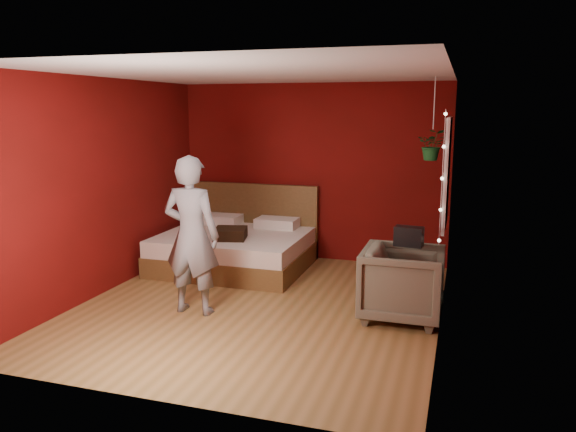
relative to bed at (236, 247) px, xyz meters
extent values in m
plane|color=olive|center=(0.89, -1.44, -0.29)|extent=(4.50, 4.50, 0.00)
cube|color=#5E0B09|center=(0.89, 0.82, 1.01)|extent=(4.00, 0.02, 2.60)
cube|color=#5E0B09|center=(0.89, -3.70, 1.01)|extent=(4.00, 0.02, 2.60)
cube|color=#5E0B09|center=(-1.12, -1.44, 1.01)|extent=(0.02, 4.50, 2.60)
cube|color=#5E0B09|center=(2.90, -1.44, 1.01)|extent=(0.02, 4.50, 2.60)
cube|color=silver|center=(0.89, -1.44, 2.32)|extent=(4.00, 4.50, 0.02)
cube|color=white|center=(2.86, -0.54, 1.21)|extent=(0.04, 0.97, 1.27)
cube|color=black|center=(2.84, -0.54, 1.21)|extent=(0.02, 0.85, 1.15)
cube|color=white|center=(2.84, -0.54, 1.21)|extent=(0.03, 0.05, 1.15)
cube|color=white|center=(2.84, -0.54, 1.21)|extent=(0.03, 0.85, 0.05)
cylinder|color=silver|center=(2.83, -1.06, 1.21)|extent=(0.01, 0.01, 1.45)
sphere|color=#FFF2CC|center=(2.83, -1.06, 0.54)|extent=(0.04, 0.04, 0.04)
sphere|color=#FFF2CC|center=(2.83, -1.06, 0.87)|extent=(0.04, 0.04, 0.04)
sphere|color=#FFF2CC|center=(2.83, -1.06, 1.21)|extent=(0.04, 0.04, 0.04)
sphere|color=#FFF2CC|center=(2.83, -1.06, 1.55)|extent=(0.04, 0.04, 0.04)
sphere|color=#FFF2CC|center=(2.83, -1.06, 1.89)|extent=(0.04, 0.04, 0.04)
cube|color=brown|center=(0.00, -0.09, -0.15)|extent=(2.01, 1.71, 0.28)
cube|color=beige|center=(0.00, -0.09, 0.10)|extent=(1.97, 1.67, 0.22)
cube|color=brown|center=(0.00, 0.72, 0.27)|extent=(2.01, 0.08, 1.11)
cube|color=silver|center=(-0.45, 0.48, 0.29)|extent=(0.60, 0.38, 0.14)
cube|color=silver|center=(0.45, 0.48, 0.29)|extent=(0.60, 0.38, 0.14)
imported|color=slate|center=(0.25, -1.85, 0.59)|extent=(0.64, 0.42, 1.75)
imported|color=#676551|center=(2.49, -1.35, 0.10)|extent=(0.87, 0.84, 0.79)
cube|color=black|center=(2.52, -1.26, 0.60)|extent=(0.32, 0.19, 0.21)
cube|color=black|center=(0.09, -0.40, 0.29)|extent=(0.50, 0.50, 0.15)
cylinder|color=silver|center=(2.67, -0.27, 2.01)|extent=(0.01, 0.01, 0.61)
imported|color=#195727|center=(2.67, -0.27, 1.52)|extent=(0.34, 0.29, 0.37)
camera|label=1|loc=(3.04, -7.20, 1.94)|focal=35.00mm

